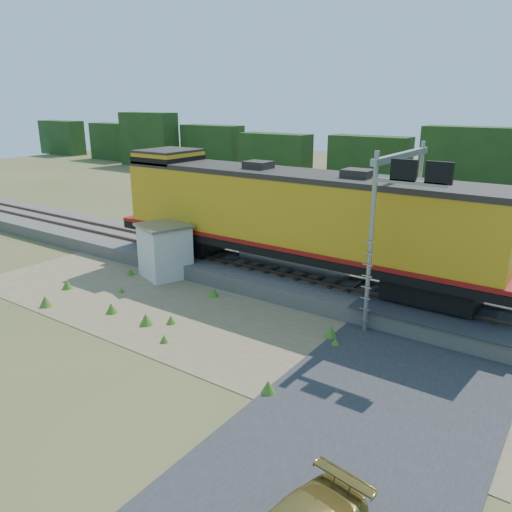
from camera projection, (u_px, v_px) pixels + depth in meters
The scene contains 10 objects.
ground at pixel (234, 333), 20.69m from camera, with size 140.00×140.00×0.00m, color #475123.
ballast at pixel (306, 282), 25.27m from camera, with size 70.00×5.00×0.80m, color slate.
rails at pixel (306, 273), 25.12m from camera, with size 70.00×1.54×0.16m.
dirt_shoulder at pixel (205, 317), 22.17m from camera, with size 26.00×8.00×0.03m, color #8C7754.
road at pixel (406, 374), 17.42m from camera, with size 7.00×66.00×0.86m.
tree_line_north at pixel (466, 165), 49.50m from camera, with size 130.00×3.00×6.50m.
weed_clumps at pixel (174, 312), 22.68m from camera, with size 15.00×6.20×0.56m, color #457621, non-canonical shape.
locomotive at pixel (289, 216), 24.87m from camera, with size 21.60×3.29×5.57m.
shed at pixel (165, 250), 26.88m from camera, with size 3.16×3.16×2.93m.
signal_gantry at pixel (402, 193), 20.58m from camera, with size 2.95×6.20×7.43m.
Camera 1 is at (11.50, -14.88, 9.25)m, focal length 35.00 mm.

